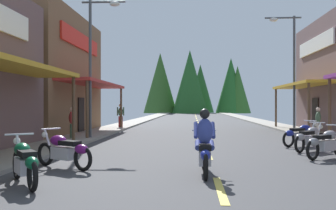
{
  "coord_description": "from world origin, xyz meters",
  "views": [
    {
      "loc": [
        -0.55,
        0.73,
        1.65
      ],
      "look_at": [
        -2.26,
        27.73,
        1.67
      ],
      "focal_mm": 40.72,
      "sensor_mm": 36.0,
      "label": 1
    }
  ],
  "objects_px": {
    "streetlamp_right": "(289,58)",
    "motorcycle_parked_right_4": "(326,143)",
    "motorcycle_parked_left_2": "(24,162)",
    "rider_cruising_lead": "(205,147)",
    "pedestrian_by_shop": "(318,121)",
    "motorcycle_parked_left_3": "(64,150)",
    "motorcycle_parked_right_6": "(301,134)",
    "streetlamp_left": "(96,50)",
    "pedestrian_browsing": "(72,121)",
    "motorcycle_parked_right_5": "(310,138)",
    "pedestrian_waiting": "(121,114)"
  },
  "relations": [
    {
      "from": "streetlamp_right",
      "to": "rider_cruising_lead",
      "type": "relative_size",
      "value": 3.21
    },
    {
      "from": "motorcycle_parked_right_5",
      "to": "rider_cruising_lead",
      "type": "xyz_separation_m",
      "value": [
        -3.91,
        -4.82,
        0.17
      ]
    },
    {
      "from": "streetlamp_left",
      "to": "motorcycle_parked_left_3",
      "type": "relative_size",
      "value": 3.58
    },
    {
      "from": "rider_cruising_lead",
      "to": "pedestrian_waiting",
      "type": "height_order",
      "value": "pedestrian_waiting"
    },
    {
      "from": "streetlamp_right",
      "to": "motorcycle_parked_right_5",
      "type": "bearing_deg",
      "value": -99.44
    },
    {
      "from": "motorcycle_parked_right_5",
      "to": "motorcycle_parked_right_6",
      "type": "relative_size",
      "value": 0.87
    },
    {
      "from": "rider_cruising_lead",
      "to": "streetlamp_right",
      "type": "bearing_deg",
      "value": -21.42
    },
    {
      "from": "motorcycle_parked_right_4",
      "to": "rider_cruising_lead",
      "type": "xyz_separation_m",
      "value": [
        -3.85,
        -3.02,
        0.17
      ]
    },
    {
      "from": "rider_cruising_lead",
      "to": "streetlamp_left",
      "type": "bearing_deg",
      "value": 29.01
    },
    {
      "from": "streetlamp_right",
      "to": "pedestrian_waiting",
      "type": "height_order",
      "value": "streetlamp_right"
    },
    {
      "from": "motorcycle_parked_left_3",
      "to": "pedestrian_waiting",
      "type": "bearing_deg",
      "value": -52.21
    },
    {
      "from": "motorcycle_parked_right_4",
      "to": "motorcycle_parked_left_2",
      "type": "bearing_deg",
      "value": 169.93
    },
    {
      "from": "streetlamp_right",
      "to": "motorcycle_parked_left_3",
      "type": "bearing_deg",
      "value": -124.83
    },
    {
      "from": "motorcycle_parked_left_2",
      "to": "pedestrian_waiting",
      "type": "xyz_separation_m",
      "value": [
        -1.54,
        18.68,
        0.54
      ]
    },
    {
      "from": "rider_cruising_lead",
      "to": "pedestrian_browsing",
      "type": "height_order",
      "value": "rider_cruising_lead"
    },
    {
      "from": "rider_cruising_lead",
      "to": "pedestrian_by_shop",
      "type": "bearing_deg",
      "value": -30.14
    },
    {
      "from": "pedestrian_by_shop",
      "to": "motorcycle_parked_left_2",
      "type": "bearing_deg",
      "value": -123.81
    },
    {
      "from": "motorcycle_parked_right_4",
      "to": "motorcycle_parked_left_2",
      "type": "xyz_separation_m",
      "value": [
        -7.6,
        -4.46,
        0.0
      ]
    },
    {
      "from": "streetlamp_left",
      "to": "rider_cruising_lead",
      "type": "relative_size",
      "value": 3.12
    },
    {
      "from": "motorcycle_parked_right_6",
      "to": "motorcycle_parked_right_4",
      "type": "bearing_deg",
      "value": -127.36
    },
    {
      "from": "motorcycle_parked_left_2",
      "to": "pedestrian_by_shop",
      "type": "xyz_separation_m",
      "value": [
        9.66,
        11.56,
        0.4
      ]
    },
    {
      "from": "motorcycle_parked_right_6",
      "to": "pedestrian_browsing",
      "type": "xyz_separation_m",
      "value": [
        -10.01,
        1.87,
        0.41
      ]
    },
    {
      "from": "motorcycle_parked_left_2",
      "to": "rider_cruising_lead",
      "type": "distance_m",
      "value": 4.02
    },
    {
      "from": "streetlamp_right",
      "to": "rider_cruising_lead",
      "type": "bearing_deg",
      "value": -111.57
    },
    {
      "from": "motorcycle_parked_right_6",
      "to": "motorcycle_parked_left_3",
      "type": "bearing_deg",
      "value": -176.36
    },
    {
      "from": "motorcycle_parked_right_4",
      "to": "pedestrian_browsing",
      "type": "xyz_separation_m",
      "value": [
        -9.78,
        5.36,
        0.41
      ]
    },
    {
      "from": "motorcycle_parked_right_5",
      "to": "pedestrian_browsing",
      "type": "height_order",
      "value": "pedestrian_browsing"
    },
    {
      "from": "rider_cruising_lead",
      "to": "pedestrian_by_shop",
      "type": "distance_m",
      "value": 11.72
    },
    {
      "from": "streetlamp_left",
      "to": "rider_cruising_lead",
      "type": "height_order",
      "value": "streetlamp_left"
    },
    {
      "from": "streetlamp_right",
      "to": "motorcycle_parked_right_4",
      "type": "distance_m",
      "value": 11.36
    },
    {
      "from": "motorcycle_parked_right_4",
      "to": "motorcycle_parked_right_6",
      "type": "xyz_separation_m",
      "value": [
        0.23,
        3.49,
        0.0
      ]
    },
    {
      "from": "streetlamp_left",
      "to": "pedestrian_by_shop",
      "type": "relative_size",
      "value": 4.31
    },
    {
      "from": "pedestrian_by_shop",
      "to": "motorcycle_parked_right_4",
      "type": "bearing_deg",
      "value": -100.11
    },
    {
      "from": "motorcycle_parked_left_2",
      "to": "pedestrian_waiting",
      "type": "distance_m",
      "value": 18.75
    },
    {
      "from": "streetlamp_left",
      "to": "motorcycle_parked_right_4",
      "type": "height_order",
      "value": "streetlamp_left"
    },
    {
      "from": "streetlamp_left",
      "to": "motorcycle_parked_right_6",
      "type": "bearing_deg",
      "value": -14.44
    },
    {
      "from": "streetlamp_left",
      "to": "streetlamp_right",
      "type": "xyz_separation_m",
      "value": [
        10.23,
        4.76,
        0.11
      ]
    },
    {
      "from": "streetlamp_left",
      "to": "motorcycle_parked_left_2",
      "type": "height_order",
      "value": "streetlamp_left"
    },
    {
      "from": "motorcycle_parked_left_2",
      "to": "motorcycle_parked_left_3",
      "type": "distance_m",
      "value": 2.09
    },
    {
      "from": "motorcycle_parked_right_5",
      "to": "motorcycle_parked_left_2",
      "type": "height_order",
      "value": "same"
    },
    {
      "from": "pedestrian_browsing",
      "to": "pedestrian_waiting",
      "type": "xyz_separation_m",
      "value": [
        0.64,
        8.86,
        0.13
      ]
    },
    {
      "from": "streetlamp_left",
      "to": "pedestrian_browsing",
      "type": "bearing_deg",
      "value": -158.02
    },
    {
      "from": "motorcycle_parked_right_5",
      "to": "pedestrian_browsing",
      "type": "relative_size",
      "value": 1.03
    },
    {
      "from": "motorcycle_parked_right_4",
      "to": "motorcycle_parked_left_3",
      "type": "relative_size",
      "value": 0.91
    },
    {
      "from": "motorcycle_parked_right_4",
      "to": "motorcycle_parked_left_2",
      "type": "height_order",
      "value": "same"
    },
    {
      "from": "motorcycle_parked_left_2",
      "to": "pedestrian_by_shop",
      "type": "bearing_deg",
      "value": -75.47
    },
    {
      "from": "motorcycle_parked_left_2",
      "to": "pedestrian_by_shop",
      "type": "height_order",
      "value": "pedestrian_by_shop"
    },
    {
      "from": "streetlamp_right",
      "to": "rider_cruising_lead",
      "type": "distance_m",
      "value": 15.07
    },
    {
      "from": "rider_cruising_lead",
      "to": "motorcycle_parked_left_2",
      "type": "bearing_deg",
      "value": 111.19
    },
    {
      "from": "pedestrian_browsing",
      "to": "motorcycle_parked_left_2",
      "type": "bearing_deg",
      "value": 90.6
    }
  ]
}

